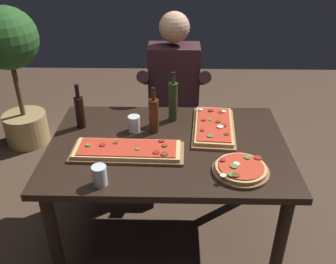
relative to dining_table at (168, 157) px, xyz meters
The scene contains 13 objects.
ground_plane 0.64m from the dining_table, ahead, with size 6.40×6.40×0.00m, color #4C3828.
dining_table is the anchor object (origin of this frame).
pizza_rectangular_front 0.27m from the dining_table, 153.94° to the right, with size 0.64×0.25×0.05m.
pizza_rectangular_left 0.35m from the dining_table, 31.79° to the left, with size 0.30×0.52×0.05m.
pizza_round_far 0.49m from the dining_table, 35.47° to the right, with size 0.30×0.30×0.05m.
wine_bottle_dark 0.62m from the dining_table, 160.95° to the left, with size 0.06×0.06×0.29m.
oil_bottle_amber 0.38m from the dining_table, 84.71° to the left, with size 0.06×0.06×0.33m.
vinegar_bottle_green 0.27m from the dining_table, 121.98° to the left, with size 0.06×0.06×0.30m.
tumbler_near_camera 0.29m from the dining_table, 145.07° to the left, with size 0.07×0.07×0.10m.
tumbler_far_side 0.53m from the dining_table, 130.24° to the right, with size 0.07×0.07×0.11m.
diner_chair 0.87m from the dining_table, 88.02° to the left, with size 0.44×0.44×0.87m.
seated_diner 0.74m from the dining_table, 87.69° to the left, with size 0.53×0.41×1.33m.
potted_plant_corner 1.83m from the dining_table, 139.17° to the left, with size 0.53×0.53×1.28m.
Camera 1 is at (0.04, -1.84, 1.90)m, focal length 39.47 mm.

